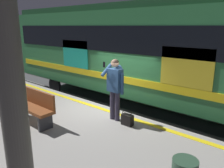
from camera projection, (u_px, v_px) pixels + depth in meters
ground_plane at (109, 130)px, 7.58m from camera, size 24.96×24.96×0.00m
platform at (46, 148)px, 5.70m from camera, size 16.64×4.84×0.86m
safety_line at (102, 109)px, 7.14m from camera, size 16.31×0.16×0.01m
track_rail_near at (136, 115)px, 8.72m from camera, size 21.63×0.08×0.16m
track_rail_far at (154, 105)px, 9.78m from camera, size 21.63×0.08×0.16m
train_carriage at (144, 49)px, 8.73m from camera, size 13.48×3.03×4.07m
passenger at (115, 85)px, 6.11m from camera, size 0.57×0.55×1.72m
handbag at (127, 119)px, 5.96m from camera, size 0.31×0.29×0.37m
station_column at (10, 76)px, 2.59m from camera, size 0.32×0.32×4.03m
bench at (33, 105)px, 6.06m from camera, size 1.63×0.44×0.90m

